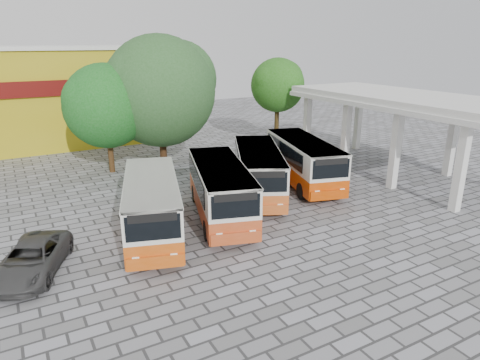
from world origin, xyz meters
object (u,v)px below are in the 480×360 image
bus_far_left (152,204)px  bus_centre_left (220,188)px  bus_far_right (303,159)px  parked_car (32,259)px  bus_centre_right (258,169)px

bus_far_left → bus_centre_left: (3.70, 0.39, 0.03)m
bus_far_right → parked_car: size_ratio=1.86×
parked_car → bus_centre_left: bearing=33.2°
bus_centre_right → bus_far_right: bus_far_right is taller
bus_centre_right → parked_car: 12.81m
bus_far_left → bus_far_right: (10.67, 2.70, 0.05)m
bus_centre_left → bus_far_right: size_ratio=0.99×
bus_centre_right → bus_far_right: (3.57, 0.44, 0.04)m
bus_centre_left → bus_centre_right: size_ratio=1.00×
bus_centre_left → parked_car: size_ratio=1.84×
bus_far_left → bus_centre_right: bus_centre_right is taller
bus_far_right → parked_car: (-15.90, -3.74, -1.02)m
bus_far_right → bus_centre_left: bearing=-146.1°
bus_far_left → parked_car: size_ratio=1.81×
bus_centre_right → bus_far_left: bearing=-136.6°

